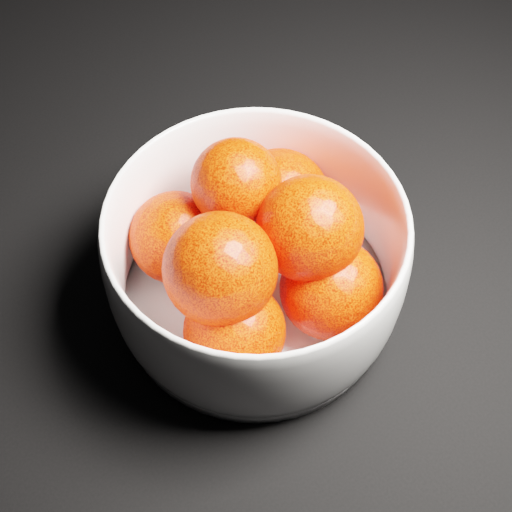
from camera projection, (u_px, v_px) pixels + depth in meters
ground at (294, 18)px, 0.76m from camera, size 3.00×3.00×0.00m
bowl at (256, 260)px, 0.52m from camera, size 0.22×0.22×0.11m
orange_pile at (259, 247)px, 0.51m from camera, size 0.17×0.18×0.12m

